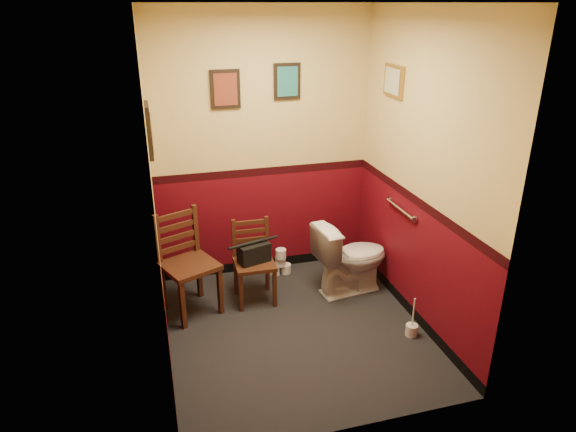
% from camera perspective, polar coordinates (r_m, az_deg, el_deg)
% --- Properties ---
extents(floor, '(2.20, 2.40, 0.00)m').
position_cam_1_polar(floor, '(4.69, 0.84, -12.51)').
color(floor, black).
rests_on(floor, ground).
extents(ceiling, '(2.20, 2.40, 0.00)m').
position_cam_1_polar(ceiling, '(3.83, 1.09, 22.64)').
color(ceiling, silver).
rests_on(ceiling, ground).
extents(wall_back, '(2.20, 0.00, 2.70)m').
position_cam_1_polar(wall_back, '(5.18, -2.85, 7.50)').
color(wall_back, '#530711').
rests_on(wall_back, ground).
extents(wall_front, '(2.20, 0.00, 2.70)m').
position_cam_1_polar(wall_front, '(3.02, 7.40, -4.09)').
color(wall_front, '#530711').
rests_on(wall_front, ground).
extents(wall_left, '(0.00, 2.40, 2.70)m').
position_cam_1_polar(wall_left, '(3.92, -14.69, 1.70)').
color(wall_left, '#530711').
rests_on(wall_left, ground).
extents(wall_right, '(0.00, 2.40, 2.70)m').
position_cam_1_polar(wall_right, '(4.49, 14.59, 4.39)').
color(wall_right, '#530711').
rests_on(wall_right, ground).
extents(grab_bar, '(0.05, 0.56, 0.06)m').
position_cam_1_polar(grab_bar, '(4.81, 12.37, 0.77)').
color(grab_bar, silver).
rests_on(grab_bar, wall_right).
extents(framed_print_back_a, '(0.28, 0.04, 0.36)m').
position_cam_1_polar(framed_print_back_a, '(4.97, -6.98, 13.81)').
color(framed_print_back_a, black).
rests_on(framed_print_back_a, wall_back).
extents(framed_print_back_b, '(0.26, 0.04, 0.34)m').
position_cam_1_polar(framed_print_back_b, '(5.09, -0.10, 14.74)').
color(framed_print_back_b, black).
rests_on(framed_print_back_b, wall_back).
extents(framed_print_left, '(0.04, 0.30, 0.38)m').
position_cam_1_polar(framed_print_left, '(3.87, -15.17, 9.18)').
color(framed_print_left, black).
rests_on(framed_print_left, wall_left).
extents(framed_print_right, '(0.04, 0.34, 0.28)m').
position_cam_1_polar(framed_print_right, '(4.84, 11.65, 14.49)').
color(framed_print_right, olive).
rests_on(framed_print_right, wall_right).
extents(toilet, '(0.80, 0.51, 0.73)m').
position_cam_1_polar(toilet, '(5.13, 7.01, -4.63)').
color(toilet, white).
rests_on(toilet, floor).
extents(toilet_brush, '(0.10, 0.10, 0.37)m').
position_cam_1_polar(toilet_brush, '(4.71, 13.58, -12.14)').
color(toilet_brush, silver).
rests_on(toilet_brush, floor).
extents(chair_left, '(0.59, 0.59, 0.97)m').
position_cam_1_polar(chair_left, '(4.81, -11.15, -5.22)').
color(chair_left, '#482415').
rests_on(chair_left, floor).
extents(chair_right, '(0.38, 0.38, 0.80)m').
position_cam_1_polar(chair_right, '(4.95, -3.85, -5.07)').
color(chair_right, '#482415').
rests_on(chair_right, floor).
extents(handbag, '(0.33, 0.22, 0.22)m').
position_cam_1_polar(handbag, '(4.87, -3.80, -4.11)').
color(handbag, black).
rests_on(handbag, chair_right).
extents(tp_stack, '(0.23, 0.14, 0.30)m').
position_cam_1_polar(tp_stack, '(5.49, -0.84, -5.29)').
color(tp_stack, silver).
rests_on(tp_stack, floor).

